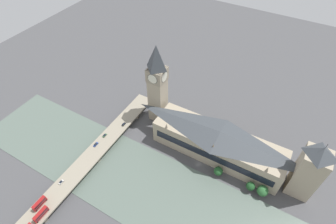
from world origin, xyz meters
TOP-DOWN VIEW (x-y plane):
  - ground_plane at (0.00, 0.00)m, footprint 600.00×600.00m
  - river_water at (-37.55, 0.00)m, footprint 63.10×360.00m
  - parliament_hall at (16.72, -8.00)m, footprint 27.91×105.00m
  - clock_tower at (29.25, 55.07)m, footprint 14.39×14.39m
  - victoria_tower at (16.78, -72.80)m, footprint 16.59×16.59m
  - road_bridge at (-37.55, 77.25)m, footprint 158.21×15.22m
  - double_decker_bus_lead at (-92.47, 73.42)m, footprint 11.12×2.62m
  - double_decker_bus_mid at (-87.74, 80.09)m, footprint 10.60×2.60m
  - car_northbound_lead at (-17.48, 80.78)m, footprint 4.02×1.86m
  - car_northbound_mid at (-68.10, 80.36)m, footprint 4.02×1.81m
  - car_northbound_tail at (-28.74, 80.94)m, footprint 4.75×1.88m
  - car_southbound_lead at (0.86, 74.09)m, footprint 4.30×1.80m
  - tree_embankment_near at (-1.89, -42.37)m, footprint 6.57×6.57m
  - tree_embankment_mid at (-1.27, -50.99)m, footprint 8.10×8.10m
  - tree_embankment_far at (-1.31, -16.97)m, footprint 6.91×6.91m

SIDE VIEW (x-z plane):
  - ground_plane at x=0.00m, z-range 0.00..0.00m
  - river_water at x=-37.55m, z-range 0.00..0.30m
  - road_bridge at x=-37.55m, z-range 1.79..7.44m
  - tree_embankment_far at x=-1.31m, z-range 0.78..9.27m
  - tree_embankment_near at x=-1.89m, z-range 1.28..10.46m
  - tree_embankment_mid at x=-1.27m, z-range 0.93..10.92m
  - car_northbound_lead at x=-17.48m, z-range 5.65..6.93m
  - car_northbound_mid at x=-68.10m, z-range 5.64..7.04m
  - car_southbound_lead at x=0.86m, z-range 5.62..7.09m
  - car_northbound_tail at x=-28.74m, z-range 5.62..7.10m
  - double_decker_bus_mid at x=-87.74m, z-range 5.89..10.82m
  - double_decker_bus_lead at x=-92.47m, z-range 5.89..10.92m
  - parliament_hall at x=16.72m, z-range -0.09..28.17m
  - victoria_tower at x=16.78m, z-range -2.00..53.03m
  - clock_tower at x=29.25m, z-range 2.14..79.29m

